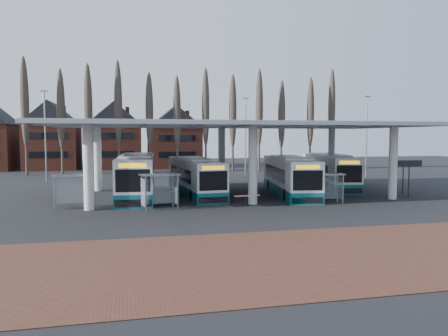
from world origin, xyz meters
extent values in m
plane|color=black|center=(0.00, 0.00, 0.00)|extent=(140.00, 140.00, 0.00)
cube|color=brown|center=(0.00, -12.00, 0.01)|extent=(70.00, 10.00, 0.03)
cylinder|color=silver|center=(-12.00, 2.50, 3.00)|extent=(0.70, 0.70, 6.00)
cylinder|color=silver|center=(-12.00, 13.50, 3.00)|extent=(0.70, 0.70, 6.00)
cylinder|color=silver|center=(0.00, 2.50, 3.00)|extent=(0.70, 0.70, 6.00)
cylinder|color=silver|center=(0.00, 13.50, 3.00)|extent=(0.70, 0.70, 6.00)
cylinder|color=silver|center=(12.00, 2.50, 3.00)|extent=(0.70, 0.70, 6.00)
cylinder|color=silver|center=(12.00, 13.50, 3.00)|extent=(0.70, 0.70, 6.00)
cube|color=gray|center=(0.00, 8.00, 6.25)|extent=(32.00, 16.00, 0.12)
cube|color=silver|center=(0.00, 8.00, 6.32)|extent=(31.50, 15.50, 0.04)
cone|color=#473D33|center=(-22.00, 33.00, 7.25)|extent=(0.36, 0.36, 14.50)
ellipsoid|color=#473D33|center=(-22.00, 33.00, 8.99)|extent=(1.10, 1.10, 11.02)
cone|color=#473D33|center=(-18.00, 33.00, 7.25)|extent=(0.36, 0.36, 14.50)
ellipsoid|color=#473D33|center=(-18.00, 33.00, 8.99)|extent=(1.10, 1.10, 11.02)
cone|color=#473D33|center=(-14.00, 33.00, 7.25)|extent=(0.36, 0.36, 14.50)
ellipsoid|color=#473D33|center=(-14.00, 33.00, 8.99)|extent=(1.10, 1.10, 11.02)
cone|color=#473D33|center=(-10.00, 33.00, 7.25)|extent=(0.36, 0.36, 14.50)
ellipsoid|color=#473D33|center=(-10.00, 33.00, 8.99)|extent=(1.10, 1.10, 11.02)
cone|color=#473D33|center=(-6.00, 33.00, 7.25)|extent=(0.36, 0.36, 14.50)
ellipsoid|color=#473D33|center=(-6.00, 33.00, 8.99)|extent=(1.10, 1.10, 11.02)
cone|color=#473D33|center=(-2.00, 33.00, 7.25)|extent=(0.36, 0.36, 14.50)
ellipsoid|color=#473D33|center=(-2.00, 33.00, 8.99)|extent=(1.10, 1.10, 11.02)
cone|color=#473D33|center=(2.00, 33.00, 7.25)|extent=(0.36, 0.36, 14.50)
ellipsoid|color=#473D33|center=(2.00, 33.00, 8.99)|extent=(1.10, 1.10, 11.02)
cone|color=#473D33|center=(6.00, 33.00, 7.25)|extent=(0.36, 0.36, 14.50)
ellipsoid|color=#473D33|center=(6.00, 33.00, 8.99)|extent=(1.10, 1.10, 11.02)
cone|color=#473D33|center=(10.00, 33.00, 7.25)|extent=(0.36, 0.36, 14.50)
ellipsoid|color=#473D33|center=(10.00, 33.00, 8.99)|extent=(1.10, 1.10, 11.02)
cone|color=#473D33|center=(14.00, 33.00, 7.25)|extent=(0.36, 0.36, 14.50)
ellipsoid|color=#473D33|center=(14.00, 33.00, 8.99)|extent=(1.10, 1.10, 11.02)
cone|color=#473D33|center=(18.00, 33.00, 7.25)|extent=(0.36, 0.36, 14.50)
ellipsoid|color=#473D33|center=(18.00, 33.00, 8.99)|extent=(1.10, 1.10, 11.02)
cone|color=#473D33|center=(22.00, 33.00, 7.25)|extent=(0.36, 0.36, 14.50)
ellipsoid|color=#473D33|center=(22.00, 33.00, 8.99)|extent=(1.10, 1.10, 11.02)
cube|color=brown|center=(-20.50, 44.00, 3.50)|extent=(8.00, 10.00, 7.00)
pyramid|color=black|center=(-20.50, 44.00, 10.50)|extent=(8.30, 10.30, 3.50)
cube|color=brown|center=(-11.00, 44.00, 3.50)|extent=(8.00, 10.00, 7.00)
pyramid|color=black|center=(-11.00, 44.00, 10.50)|extent=(8.30, 10.30, 3.50)
cube|color=brown|center=(-1.50, 44.00, 3.50)|extent=(8.00, 10.00, 7.00)
pyramid|color=black|center=(-1.50, 44.00, 10.50)|extent=(8.30, 10.30, 3.50)
cylinder|color=slate|center=(-18.00, 22.00, 5.00)|extent=(0.16, 0.16, 10.00)
cube|color=slate|center=(-18.00, 22.00, 10.10)|extent=(0.80, 0.15, 0.15)
cylinder|color=slate|center=(6.00, 26.00, 5.00)|extent=(0.16, 0.16, 10.00)
cube|color=slate|center=(6.00, 26.00, 10.10)|extent=(0.80, 0.15, 0.15)
cylinder|color=slate|center=(20.00, 20.00, 5.00)|extent=(0.16, 0.16, 10.00)
cube|color=slate|center=(20.00, 20.00, 10.10)|extent=(0.80, 0.15, 0.15)
cube|color=silver|center=(-8.51, 8.87, 1.96)|extent=(3.70, 13.25, 3.05)
cube|color=#0C535B|center=(-8.51, 8.87, 0.49)|extent=(3.72, 13.28, 0.98)
cube|color=silver|center=(-8.51, 8.87, 3.55)|extent=(3.05, 8.01, 0.20)
cube|color=black|center=(-8.47, 9.42, 2.07)|extent=(3.48, 9.60, 1.20)
cube|color=black|center=(-8.97, 2.37, 2.02)|extent=(2.45, 0.24, 1.64)
cube|color=black|center=(-8.05, 15.38, 2.07)|extent=(2.36, 0.23, 1.31)
cube|color=#F2AD0D|center=(-8.97, 2.37, 3.11)|extent=(1.95, 0.19, 0.33)
cube|color=black|center=(-8.97, 2.38, 0.38)|extent=(2.64, 0.27, 0.55)
cylinder|color=black|center=(-10.06, 4.83, 0.52)|extent=(0.38, 1.07, 1.05)
cylinder|color=black|center=(-7.54, 4.65, 0.52)|extent=(0.38, 1.07, 1.05)
cylinder|color=black|center=(-9.49, 12.77, 0.52)|extent=(0.38, 1.07, 1.05)
cylinder|color=black|center=(-6.98, 12.59, 0.52)|extent=(0.38, 1.07, 1.05)
cube|color=silver|center=(-3.46, 8.76, 1.77)|extent=(3.45, 11.97, 2.75)
cube|color=#0C535B|center=(-3.46, 8.76, 0.44)|extent=(3.47, 11.99, 0.89)
cube|color=silver|center=(-3.46, 8.76, 3.20)|extent=(2.82, 7.24, 0.18)
cube|color=black|center=(-3.50, 9.25, 1.87)|extent=(3.22, 8.68, 1.08)
cube|color=black|center=(-2.99, 2.90, 1.82)|extent=(2.20, 0.24, 1.48)
cube|color=black|center=(-3.94, 14.62, 1.87)|extent=(2.13, 0.23, 1.18)
cube|color=#F2AD0D|center=(-2.99, 2.90, 2.80)|extent=(1.75, 0.19, 0.30)
cube|color=black|center=(-2.99, 2.91, 0.34)|extent=(2.38, 0.27, 0.49)
cylinder|color=black|center=(-4.29, 4.94, 0.47)|extent=(0.35, 0.96, 0.94)
cylinder|color=black|center=(-2.03, 5.13, 0.47)|extent=(0.35, 0.96, 0.94)
cylinder|color=black|center=(-4.87, 12.10, 0.47)|extent=(0.35, 0.96, 0.94)
cylinder|color=black|center=(-2.61, 12.28, 0.47)|extent=(0.35, 0.96, 0.94)
cube|color=silver|center=(4.76, 7.05, 1.82)|extent=(4.35, 12.40, 2.84)
cube|color=#0C535B|center=(4.76, 7.05, 0.46)|extent=(4.37, 12.42, 0.91)
cube|color=silver|center=(4.76, 7.05, 3.29)|extent=(3.38, 7.56, 0.18)
cube|color=black|center=(4.84, 7.55, 1.92)|extent=(3.89, 9.04, 1.11)
cube|color=black|center=(3.87, 1.06, 1.87)|extent=(2.26, 0.40, 1.52)
cube|color=black|center=(5.65, 13.04, 1.92)|extent=(2.18, 0.38, 1.22)
cube|color=#F2AD0D|center=(3.87, 1.06, 2.89)|extent=(1.80, 0.32, 0.30)
cube|color=black|center=(3.87, 1.07, 0.35)|extent=(2.44, 0.44, 0.51)
cylinder|color=black|center=(3.04, 3.41, 0.49)|extent=(0.42, 1.00, 0.97)
cylinder|color=black|center=(5.35, 3.07, 0.49)|extent=(0.42, 1.00, 0.97)
cylinder|color=black|center=(4.13, 10.73, 0.49)|extent=(0.42, 1.00, 0.97)
cylinder|color=black|center=(6.44, 10.38, 0.49)|extent=(0.42, 1.00, 0.97)
cube|color=silver|center=(10.77, 11.48, 1.82)|extent=(4.62, 12.41, 2.83)
cube|color=#0C535B|center=(10.77, 11.48, 0.46)|extent=(4.65, 12.43, 0.91)
cube|color=silver|center=(10.77, 11.48, 3.29)|extent=(3.54, 7.58, 0.18)
cube|color=black|center=(10.85, 11.98, 1.92)|extent=(4.08, 9.07, 1.11)
cube|color=black|center=(9.73, 5.52, 1.87)|extent=(2.25, 0.45, 1.52)
cube|color=black|center=(11.80, 17.44, 1.92)|extent=(2.17, 0.44, 1.21)
cube|color=#F2AD0D|center=(9.73, 5.52, 2.88)|extent=(1.79, 0.36, 0.30)
cube|color=black|center=(9.73, 5.53, 0.35)|extent=(2.43, 0.50, 0.51)
cylinder|color=black|center=(8.96, 7.89, 0.49)|extent=(0.45, 1.01, 0.97)
cylinder|color=black|center=(11.26, 7.49, 0.49)|extent=(0.45, 1.01, 0.97)
cylinder|color=black|center=(10.22, 15.17, 0.49)|extent=(0.45, 1.01, 0.97)
cylinder|color=black|center=(12.53, 14.77, 0.49)|extent=(0.45, 1.01, 0.97)
cube|color=gray|center=(-14.37, 2.93, 1.17)|extent=(0.08, 0.08, 2.35)
cube|color=gray|center=(-12.12, 3.13, 1.17)|extent=(0.08, 0.08, 2.35)
cube|color=gray|center=(-14.46, 3.96, 1.17)|extent=(0.08, 0.08, 2.35)
cube|color=gray|center=(-12.21, 4.16, 1.17)|extent=(0.08, 0.08, 2.35)
cube|color=gray|center=(-13.29, 3.54, 2.39)|extent=(2.73, 1.54, 0.09)
cube|color=silver|center=(-13.34, 4.10, 1.22)|extent=(2.25, 0.24, 1.88)
cube|color=silver|center=(-14.46, 3.44, 1.22)|extent=(0.13, 1.03, 1.88)
cube|color=silver|center=(-12.12, 3.65, 1.22)|extent=(0.13, 1.03, 1.88)
cube|color=gray|center=(-8.13, 1.06, 1.21)|extent=(0.09, 0.09, 2.42)
cube|color=gray|center=(-5.86, 1.56, 1.21)|extent=(0.09, 0.09, 2.42)
cube|color=gray|center=(-8.36, 2.10, 1.21)|extent=(0.09, 0.09, 2.42)
cube|color=gray|center=(-6.09, 2.60, 1.21)|extent=(0.09, 0.09, 2.42)
cube|color=gray|center=(-7.11, 1.83, 2.47)|extent=(2.94, 1.91, 0.10)
cube|color=silver|center=(-7.24, 2.39, 1.26)|extent=(2.28, 0.54, 1.94)
cube|color=silver|center=(-8.29, 1.56, 1.26)|extent=(0.27, 1.05, 1.94)
cube|color=silver|center=(-5.93, 2.09, 1.26)|extent=(0.27, 1.05, 1.94)
cube|color=gray|center=(4.66, 1.19, 1.11)|extent=(0.07, 0.07, 2.22)
cube|color=gray|center=(6.78, 1.08, 1.11)|extent=(0.07, 0.07, 2.22)
cube|color=gray|center=(4.71, 2.16, 1.11)|extent=(0.07, 0.07, 2.22)
cube|color=gray|center=(6.83, 2.06, 1.11)|extent=(0.07, 0.07, 2.22)
cube|color=gray|center=(5.74, 1.62, 2.26)|extent=(2.54, 1.37, 0.09)
cube|color=silver|center=(5.77, 2.15, 1.15)|extent=(2.13, 0.14, 1.77)
cube|color=silver|center=(4.64, 1.68, 1.15)|extent=(0.09, 0.98, 1.77)
cube|color=silver|center=(6.85, 1.57, 1.15)|extent=(0.09, 0.98, 1.77)
cylinder|color=black|center=(13.92, 3.05, 1.54)|extent=(0.10, 0.10, 3.08)
cube|color=black|center=(13.92, 3.05, 2.89)|extent=(2.10, 0.50, 0.53)
cylinder|color=black|center=(15.13, 5.57, 1.45)|extent=(0.09, 0.09, 2.90)
cube|color=black|center=(15.13, 5.57, 2.72)|extent=(1.92, 0.77, 0.50)
cube|color=black|center=(-0.83, 1.60, 0.49)|extent=(0.07, 0.07, 0.98)
cube|color=red|center=(-0.83, 1.15, 0.85)|extent=(1.96, 0.30, 0.09)
camera|label=1|loc=(-9.48, -29.27, 5.21)|focal=35.00mm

